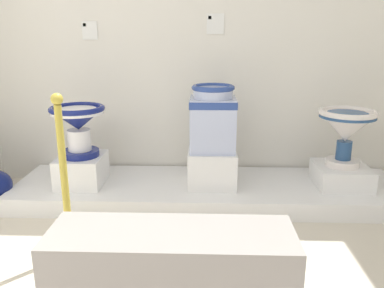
{
  "coord_description": "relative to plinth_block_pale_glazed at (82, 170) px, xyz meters",
  "views": [
    {
      "loc": [
        1.78,
        -0.61,
        1.23
      ],
      "look_at": [
        1.68,
        2.22,
        0.44
      ],
      "focal_mm": 36.96,
      "sensor_mm": 36.0,
      "label": 1
    }
  ],
  "objects": [
    {
      "name": "antique_toilet_pale_glazed",
      "position": [
        0.0,
        0.0,
        0.37
      ],
      "size": [
        0.4,
        0.4,
        0.38
      ],
      "color": "navy",
      "rests_on": "plinth_block_pale_glazed"
    },
    {
      "name": "antique_toilet_tall_cobalt",
      "position": [
        0.98,
        0.04,
        0.41
      ],
      "size": [
        0.33,
        0.31,
        0.48
      ],
      "color": "silver",
      "rests_on": "plinth_block_tall_cobalt"
    },
    {
      "name": "plinth_block_tall_cobalt",
      "position": [
        0.98,
        0.04,
        0.02
      ],
      "size": [
        0.35,
        0.37,
        0.27
      ],
      "primitive_type": "cube",
      "color": "white",
      "rests_on": "display_platform"
    },
    {
      "name": "museum_bench",
      "position": [
        0.78,
        -1.23,
        -0.04
      ],
      "size": [
        1.09,
        0.36,
        0.4
      ],
      "primitive_type": "cube",
      "color": "gray",
      "rests_on": "ground_plane"
    },
    {
      "name": "display_platform",
      "position": [
        0.95,
        0.05,
        -0.18
      ],
      "size": [
        2.93,
        0.76,
        0.13
      ],
      "primitive_type": "cube",
      "color": "white",
      "rests_on": "ground_plane"
    },
    {
      "name": "info_placard_second",
      "position": [
        1.0,
        0.45,
        1.06
      ],
      "size": [
        0.14,
        0.01,
        0.15
      ],
      "color": "white"
    },
    {
      "name": "plinth_block_pale_glazed",
      "position": [
        0.0,
        0.0,
        0.0
      ],
      "size": [
        0.33,
        0.38,
        0.22
      ],
      "primitive_type": "cube",
      "color": "white",
      "rests_on": "display_platform"
    },
    {
      "name": "info_placard_first",
      "position": [
        0.0,
        0.45,
        1.02
      ],
      "size": [
        0.12,
        0.01,
        0.14
      ],
      "color": "white"
    },
    {
      "name": "antique_toilet_slender_white",
      "position": [
        1.95,
        0.05,
        0.34
      ],
      "size": [
        0.41,
        0.41,
        0.42
      ],
      "color": "white",
      "rests_on": "plinth_block_slender_white"
    },
    {
      "name": "plinth_block_slender_white",
      "position": [
        1.95,
        0.05,
        -0.03
      ],
      "size": [
        0.38,
        0.4,
        0.15
      ],
      "primitive_type": "cube",
      "color": "white",
      "rests_on": "display_platform"
    },
    {
      "name": "stanchion_post_near_left",
      "position": [
        0.16,
        -0.78,
        0.07
      ],
      "size": [
        0.22,
        0.22,
        0.94
      ],
      "color": "gold",
      "rests_on": "ground_plane"
    }
  ]
}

